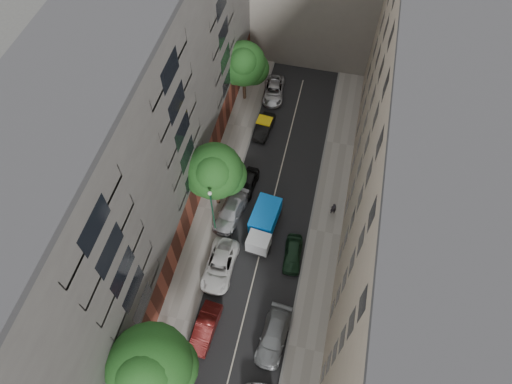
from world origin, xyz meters
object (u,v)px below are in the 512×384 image
(tree_near, at_px, (151,369))
(lamp_post, at_px, (212,208))
(pedestrian, at_px, (333,209))
(tree_mid, at_px, (215,173))
(car_right_2, at_px, (293,254))
(car_left_4, at_px, (248,183))
(car_left_6, at_px, (274,91))
(car_left_1, at_px, (205,328))
(tarp_truck, at_px, (263,224))
(car_left_5, at_px, (264,127))
(car_right_1, at_px, (274,336))
(car_left_2, at_px, (220,266))
(tree_far, at_px, (244,66))
(car_left_3, at_px, (231,212))

(tree_near, xyz_separation_m, lamp_post, (-0.07, 14.12, -2.25))
(lamp_post, bearing_deg, pedestrian, 23.01)
(tree_mid, bearing_deg, car_right_2, -26.40)
(car_left_4, relative_size, car_left_6, 0.79)
(car_left_4, height_order, tree_near, tree_near)
(car_left_1, xyz_separation_m, car_left_4, (0.00, 14.80, -0.08))
(tarp_truck, height_order, car_left_5, tarp_truck)
(car_left_4, xyz_separation_m, pedestrian, (8.67, -1.16, 0.27))
(car_left_4, xyz_separation_m, car_right_1, (5.60, -14.20, 0.09))
(car_right_1, height_order, tree_near, tree_near)
(car_left_2, bearing_deg, tree_near, -97.36)
(car_right_2, xyz_separation_m, lamp_post, (-7.55, 0.98, 3.55))
(car_left_1, bearing_deg, car_left_2, 97.42)
(tree_mid, height_order, tree_far, tree_mid)
(car_left_3, xyz_separation_m, tree_near, (-0.90, -16.11, 5.72))
(car_left_3, height_order, tree_near, tree_near)
(car_left_2, height_order, car_left_3, car_left_2)
(car_right_2, height_order, tree_mid, tree_mid)
(car_left_1, height_order, tree_near, tree_near)
(car_left_6, xyz_separation_m, tree_near, (-1.56, -32.91, 5.79))
(tarp_truck, xyz_separation_m, car_left_3, (-3.40, 0.97, -0.63))
(car_left_1, bearing_deg, car_right_1, 10.20)
(car_right_2, bearing_deg, lamp_post, 168.68)
(car_left_1, distance_m, car_left_2, 5.61)
(tarp_truck, bearing_deg, car_left_1, -98.20)
(car_left_4, bearing_deg, tree_far, 109.27)
(tarp_truck, distance_m, car_left_4, 5.31)
(tree_far, xyz_separation_m, pedestrian, (11.84, -12.94, -4.07))
(car_left_4, height_order, tree_mid, tree_mid)
(car_left_2, height_order, lamp_post, lamp_post)
(car_left_2, distance_m, car_left_5, 16.80)
(tree_mid, bearing_deg, car_left_4, 48.68)
(car_left_5, height_order, pedestrian, pedestrian)
(tarp_truck, bearing_deg, car_left_5, 108.09)
(car_left_1, distance_m, pedestrian, 16.16)
(pedestrian, bearing_deg, lamp_post, 9.43)
(car_left_2, height_order, tree_mid, tree_mid)
(car_left_3, height_order, car_left_5, car_left_3)
(lamp_post, distance_m, pedestrian, 11.81)
(tree_near, distance_m, tree_far, 31.56)
(car_left_3, bearing_deg, car_left_1, -76.79)
(car_left_2, distance_m, car_left_3, 5.62)
(tarp_truck, distance_m, lamp_post, 5.31)
(tree_mid, bearing_deg, tree_far, 93.59)
(lamp_post, xyz_separation_m, pedestrian, (10.44, 4.43, -3.28))
(tarp_truck, height_order, car_left_6, tarp_truck)
(car_left_4, distance_m, car_right_1, 15.26)
(car_right_1, bearing_deg, tarp_truck, 111.97)
(lamp_post, bearing_deg, car_left_3, 64.04)
(car_left_1, bearing_deg, car_left_6, 94.38)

